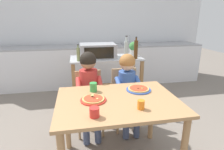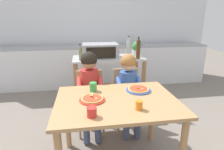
{
  "view_description": "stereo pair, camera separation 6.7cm",
  "coord_description": "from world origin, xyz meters",
  "px_view_note": "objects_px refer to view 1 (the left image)",
  "views": [
    {
      "loc": [
        -0.36,
        -1.57,
        1.51
      ],
      "look_at": [
        0.0,
        0.3,
        0.9
      ],
      "focal_mm": 29.87,
      "sensor_mm": 36.0,
      "label": 1
    },
    {
      "loc": [
        -0.29,
        -1.58,
        1.51
      ],
      "look_at": [
        0.0,
        0.3,
        0.9
      ],
      "focal_mm": 29.87,
      "sensor_mm": 36.0,
      "label": 2
    }
  ],
  "objects_px": {
    "dining_chair_left": "(89,97)",
    "potted_herb_plant": "(134,48)",
    "bottle_squat_spirits": "(78,54)",
    "dining_table": "(118,110)",
    "child_in_red_shirt": "(89,84)",
    "toaster_oven": "(98,51)",
    "bottle_tall_green_wine": "(136,49)",
    "bottle_brown_beer": "(126,49)",
    "child_in_blue_striped_shirt": "(128,83)",
    "dining_chair_right": "(125,94)",
    "pizza_plate_blue_rimmed": "(139,89)",
    "pizza_plate_red_rimmed": "(93,99)",
    "drinking_cup_orange": "(141,105)",
    "drinking_cup_green": "(93,87)",
    "drinking_cup_red": "(94,112)",
    "kitchen_island_cart": "(106,74)"
  },
  "relations": [
    {
      "from": "potted_herb_plant",
      "to": "dining_table",
      "type": "relative_size",
      "value": 0.21
    },
    {
      "from": "dining_table",
      "to": "child_in_blue_striped_shirt",
      "type": "distance_m",
      "value": 0.66
    },
    {
      "from": "bottle_brown_beer",
      "to": "pizza_plate_blue_rimmed",
      "type": "bearing_deg",
      "value": -97.63
    },
    {
      "from": "dining_chair_left",
      "to": "pizza_plate_blue_rimmed",
      "type": "bearing_deg",
      "value": -46.15
    },
    {
      "from": "bottle_brown_beer",
      "to": "dining_chair_right",
      "type": "relative_size",
      "value": 0.44
    },
    {
      "from": "toaster_oven",
      "to": "bottle_tall_green_wine",
      "type": "relative_size",
      "value": 1.61
    },
    {
      "from": "bottle_tall_green_wine",
      "to": "drinking_cup_red",
      "type": "distance_m",
      "value": 1.71
    },
    {
      "from": "drinking_cup_orange",
      "to": "drinking_cup_red",
      "type": "bearing_deg",
      "value": -171.93
    },
    {
      "from": "drinking_cup_green",
      "to": "drinking_cup_red",
      "type": "height_order",
      "value": "drinking_cup_green"
    },
    {
      "from": "child_in_red_shirt",
      "to": "pizza_plate_red_rimmed",
      "type": "xyz_separation_m",
      "value": [
        0.0,
        -0.57,
        0.06
      ]
    },
    {
      "from": "bottle_brown_beer",
      "to": "child_in_red_shirt",
      "type": "bearing_deg",
      "value": -134.08
    },
    {
      "from": "child_in_red_shirt",
      "to": "drinking_cup_red",
      "type": "distance_m",
      "value": 0.87
    },
    {
      "from": "bottle_tall_green_wine",
      "to": "pizza_plate_blue_rimmed",
      "type": "xyz_separation_m",
      "value": [
        -0.29,
        -1.03,
        -0.24
      ]
    },
    {
      "from": "bottle_brown_beer",
      "to": "child_in_blue_striped_shirt",
      "type": "xyz_separation_m",
      "value": [
        -0.14,
        -0.65,
        -0.32
      ]
    },
    {
      "from": "dining_chair_left",
      "to": "child_in_red_shirt",
      "type": "bearing_deg",
      "value": -90.0
    },
    {
      "from": "child_in_blue_striped_shirt",
      "to": "toaster_oven",
      "type": "bearing_deg",
      "value": 110.62
    },
    {
      "from": "pizza_plate_red_rimmed",
      "to": "drinking_cup_orange",
      "type": "bearing_deg",
      "value": -31.92
    },
    {
      "from": "dining_chair_right",
      "to": "child_in_blue_striped_shirt",
      "type": "xyz_separation_m",
      "value": [
        0.0,
        -0.12,
        0.2
      ]
    },
    {
      "from": "pizza_plate_red_rimmed",
      "to": "bottle_tall_green_wine",
      "type": "bearing_deg",
      "value": 56.66
    },
    {
      "from": "bottle_squat_spirits",
      "to": "dining_chair_left",
      "type": "xyz_separation_m",
      "value": [
        0.11,
        -0.53,
        -0.48
      ]
    },
    {
      "from": "child_in_red_shirt",
      "to": "toaster_oven",
      "type": "bearing_deg",
      "value": 75.51
    },
    {
      "from": "bottle_tall_green_wine",
      "to": "dining_chair_right",
      "type": "relative_size",
      "value": 0.43
    },
    {
      "from": "pizza_plate_red_rimmed",
      "to": "pizza_plate_blue_rimmed",
      "type": "bearing_deg",
      "value": 18.41
    },
    {
      "from": "bottle_brown_beer",
      "to": "pizza_plate_red_rimmed",
      "type": "height_order",
      "value": "bottle_brown_beer"
    },
    {
      "from": "toaster_oven",
      "to": "drinking_cup_green",
      "type": "height_order",
      "value": "toaster_oven"
    },
    {
      "from": "bottle_squat_spirits",
      "to": "kitchen_island_cart",
      "type": "bearing_deg",
      "value": 20.99
    },
    {
      "from": "child_in_red_shirt",
      "to": "child_in_blue_striped_shirt",
      "type": "height_order",
      "value": "child_in_red_shirt"
    },
    {
      "from": "dining_table",
      "to": "pizza_plate_blue_rimmed",
      "type": "xyz_separation_m",
      "value": [
        0.27,
        0.18,
        0.13
      ]
    },
    {
      "from": "toaster_oven",
      "to": "dining_chair_right",
      "type": "xyz_separation_m",
      "value": [
        0.29,
        -0.66,
        -0.49
      ]
    },
    {
      "from": "child_in_red_shirt",
      "to": "bottle_brown_beer",
      "type": "bearing_deg",
      "value": 45.92
    },
    {
      "from": "bottle_tall_green_wine",
      "to": "dining_chair_left",
      "type": "xyz_separation_m",
      "value": [
        -0.79,
        -0.52,
        -0.53
      ]
    },
    {
      "from": "bottle_tall_green_wine",
      "to": "dining_table",
      "type": "xyz_separation_m",
      "value": [
        -0.56,
        -1.22,
        -0.37
      ]
    },
    {
      "from": "bottle_squat_spirits",
      "to": "drinking_cup_orange",
      "type": "height_order",
      "value": "bottle_squat_spirits"
    },
    {
      "from": "bottle_squat_spirits",
      "to": "dining_table",
      "type": "distance_m",
      "value": 1.32
    },
    {
      "from": "dining_chair_right",
      "to": "drinking_cup_orange",
      "type": "xyz_separation_m",
      "value": [
        -0.12,
        -0.94,
        0.31
      ]
    },
    {
      "from": "toaster_oven",
      "to": "pizza_plate_red_rimmed",
      "type": "height_order",
      "value": "toaster_oven"
    },
    {
      "from": "bottle_tall_green_wine",
      "to": "drinking_cup_green",
      "type": "bearing_deg",
      "value": -128.26
    },
    {
      "from": "pizza_plate_blue_rimmed",
      "to": "bottle_tall_green_wine",
      "type": "bearing_deg",
      "value": 74.25
    },
    {
      "from": "toaster_oven",
      "to": "dining_chair_left",
      "type": "distance_m",
      "value": 0.86
    },
    {
      "from": "bottle_tall_green_wine",
      "to": "bottle_brown_beer",
      "type": "relative_size",
      "value": 0.96
    },
    {
      "from": "bottle_squat_spirits",
      "to": "drinking_cup_green",
      "type": "bearing_deg",
      "value": -82.51
    },
    {
      "from": "child_in_red_shirt",
      "to": "pizza_plate_red_rimmed",
      "type": "relative_size",
      "value": 4.47
    },
    {
      "from": "dining_table",
      "to": "pizza_plate_blue_rimmed",
      "type": "bearing_deg",
      "value": 34.75
    },
    {
      "from": "bottle_squat_spirits",
      "to": "dining_chair_left",
      "type": "relative_size",
      "value": 0.31
    },
    {
      "from": "bottle_brown_beer",
      "to": "dining_chair_right",
      "type": "bearing_deg",
      "value": -105.07
    },
    {
      "from": "dining_chair_left",
      "to": "potted_herb_plant",
      "type": "bearing_deg",
      "value": 42.55
    },
    {
      "from": "pizza_plate_blue_rimmed",
      "to": "drinking_cup_red",
      "type": "height_order",
      "value": "drinking_cup_red"
    },
    {
      "from": "pizza_plate_red_rimmed",
      "to": "toaster_oven",
      "type": "bearing_deg",
      "value": 81.45
    },
    {
      "from": "dining_chair_right",
      "to": "dining_table",
      "type": "bearing_deg",
      "value": -110.32
    },
    {
      "from": "bottle_brown_beer",
      "to": "dining_chair_right",
      "type": "height_order",
      "value": "bottle_brown_beer"
    }
  ]
}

